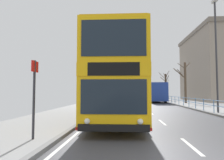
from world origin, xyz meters
TOP-DOWN VIEW (x-y plane):
  - double_decker_bus_main at (-2.50, 8.27)m, footprint 2.90×10.74m
  - background_bus_far_lane at (2.81, 30.62)m, footprint 2.83×10.72m
  - pedestrian_railing_far_kerb at (4.45, 12.30)m, footprint 0.05×28.82m
  - bus_stop_sign_near at (-4.98, 2.56)m, footprint 0.08×0.44m
  - street_lamp_far_side at (4.86, 11.61)m, footprint 0.28×0.60m
  - bare_tree_far_00 at (6.36, 24.81)m, footprint 2.96×2.16m
  - bare_tree_far_01 at (5.91, 36.15)m, footprint 2.00×3.18m
  - background_building_00 at (15.53, 35.13)m, footprint 10.03×17.40m

SIDE VIEW (x-z plane):
  - pedestrian_railing_far_kerb at x=4.45m, z-range 0.31..1.26m
  - background_bus_far_lane at x=2.81m, z-range 0.15..3.22m
  - bus_stop_sign_near at x=-4.98m, z-range 0.44..3.00m
  - double_decker_bus_main at x=-2.50m, z-range 0.11..4.57m
  - bare_tree_far_01 at x=5.91m, z-range 0.08..5.75m
  - bare_tree_far_00 at x=6.36m, z-range 0.30..6.18m
  - street_lamp_far_side at x=4.86m, z-range 0.76..9.38m
  - background_building_00 at x=15.53m, z-range 0.03..13.06m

